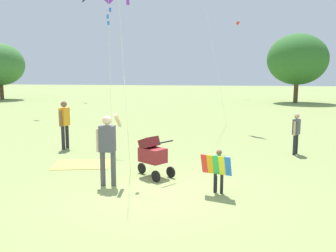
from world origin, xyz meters
TOP-DOWN VIEW (x-y plane):
  - ground_plane at (0.00, 0.00)m, footprint 120.00×120.00m
  - treeline_distant at (-4.98, 23.90)m, footprint 44.21×7.56m
  - child_with_butterfly_kite at (1.29, 0.13)m, footprint 0.67×0.44m
  - person_adult_flyer at (-1.25, 0.35)m, footprint 0.53×0.51m
  - stroller at (-0.37, 1.21)m, footprint 1.05×0.90m
  - kite_orange_delta at (-2.56, 4.90)m, footprint 0.80×1.47m
  - person_red_shirt at (3.70, 4.32)m, footprint 0.29×0.38m
  - person_couple_left at (-3.97, 4.09)m, footprint 0.27×0.52m
  - picnic_blanket at (-2.59, 2.10)m, footprint 1.78×1.45m

SIDE VIEW (x-z plane):
  - ground_plane at x=0.00m, z-range 0.00..0.00m
  - picnic_blanket at x=-2.59m, z-range 0.00..0.02m
  - child_with_butterfly_kite at x=1.29m, z-range 0.10..1.08m
  - stroller at x=-0.37m, z-range 0.09..1.12m
  - person_red_shirt at x=3.70m, z-range 0.12..1.45m
  - person_couple_left at x=-3.97m, z-range 0.15..1.79m
  - person_adult_flyer at x=-1.25m, z-range 0.13..1.85m
  - treeline_distant at x=-4.98m, z-range 0.41..7.00m
  - kite_orange_delta at x=-2.56m, z-range 2.15..7.75m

